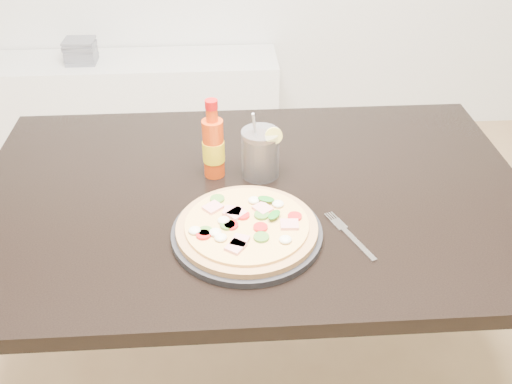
{
  "coord_description": "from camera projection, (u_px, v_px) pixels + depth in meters",
  "views": [
    {
      "loc": [
        -0.37,
        -0.63,
        1.57
      ],
      "look_at": [
        -0.31,
        0.43,
        0.83
      ],
      "focal_mm": 40.0,
      "sensor_mm": 36.0,
      "label": 1
    }
  ],
  "objects": [
    {
      "name": "dining_table",
      "position": [
        253.0,
        217.0,
        1.49
      ],
      "size": [
        1.4,
        0.9,
        0.75
      ],
      "color": "black",
      "rests_on": "ground"
    },
    {
      "name": "plate",
      "position": [
        247.0,
        233.0,
        1.29
      ],
      "size": [
        0.34,
        0.34,
        0.02
      ],
      "primitive_type": "cylinder",
      "color": "black",
      "rests_on": "dining_table"
    },
    {
      "name": "pizza",
      "position": [
        246.0,
        226.0,
        1.28
      ],
      "size": [
        0.32,
        0.32,
        0.03
      ],
      "color": "tan",
      "rests_on": "plate"
    },
    {
      "name": "hot_sauce_bottle",
      "position": [
        213.0,
        146.0,
        1.45
      ],
      "size": [
        0.07,
        0.07,
        0.21
      ],
      "rotation": [
        0.0,
        0.0,
        -0.26
      ],
      "color": "#D63E0C",
      "rests_on": "dining_table"
    },
    {
      "name": "cola_cup",
      "position": [
        260.0,
        154.0,
        1.47
      ],
      "size": [
        0.1,
        0.1,
        0.19
      ],
      "rotation": [
        0.0,
        0.0,
        -0.42
      ],
      "color": "black",
      "rests_on": "dining_table"
    },
    {
      "name": "fork",
      "position": [
        349.0,
        234.0,
        1.29
      ],
      "size": [
        0.09,
        0.18,
        0.0
      ],
      "rotation": [
        0.0,
        0.0,
        0.39
      ],
      "color": "silver",
      "rests_on": "dining_table"
    },
    {
      "name": "media_console",
      "position": [
        141.0,
        106.0,
        2.94
      ],
      "size": [
        1.4,
        0.34,
        0.5
      ],
      "primitive_type": "cube",
      "color": "white",
      "rests_on": "ground"
    },
    {
      "name": "cd_stack",
      "position": [
        80.0,
        51.0,
        2.74
      ],
      "size": [
        0.14,
        0.12,
        0.11
      ],
      "color": "slate",
      "rests_on": "media_console"
    }
  ]
}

